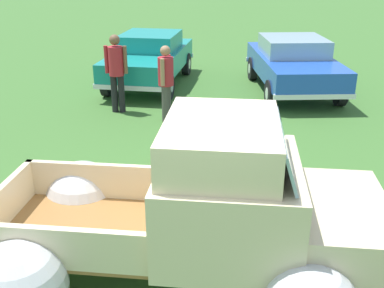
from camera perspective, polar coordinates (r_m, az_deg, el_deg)
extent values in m
plane|color=#3D6B2D|center=(5.55, -2.66, -15.86)|extent=(80.00, 80.00, 0.00)
cylinder|color=black|center=(6.04, 12.48, -8.53)|extent=(0.77, 0.26, 0.76)
cylinder|color=silver|center=(6.04, 12.48, -8.53)|extent=(0.35, 0.25, 0.34)
cylinder|color=black|center=(6.35, -13.68, -7.02)|extent=(0.77, 0.26, 0.76)
cylinder|color=silver|center=(6.35, -13.68, -7.02)|extent=(0.35, 0.25, 0.34)
cylinder|color=black|center=(5.04, -20.43, -16.59)|extent=(0.77, 0.26, 0.76)
cylinder|color=silver|center=(5.04, -20.43, -16.59)|extent=(0.35, 0.25, 0.34)
sphere|color=silver|center=(6.36, -13.59, -6.33)|extent=(1.01, 1.01, 0.96)
sphere|color=silver|center=(4.97, -20.78, -16.39)|extent=(1.01, 1.01, 0.96)
cube|color=olive|center=(5.45, -12.85, -10.34)|extent=(2.12, 1.64, 0.04)
cube|color=beige|center=(5.93, -10.82, -4.70)|extent=(2.05, 0.18, 0.50)
cube|color=beige|center=(4.76, -15.92, -12.66)|extent=(2.05, 0.18, 0.50)
cube|color=beige|center=(5.10, -2.42, -9.10)|extent=(0.16, 1.54, 0.50)
cube|color=beige|center=(5.71, -22.51, -7.26)|extent=(0.16, 1.54, 0.50)
cube|color=beige|center=(4.94, 4.67, -7.28)|extent=(1.53, 1.77, 0.95)
cube|color=beige|center=(4.63, 3.70, 0.31)|extent=(1.22, 1.59, 0.45)
cube|color=#8CADB7|center=(4.66, 11.63, -0.26)|extent=(0.22, 1.47, 0.38)
cube|color=beige|center=(5.13, 16.55, -9.60)|extent=(1.33, 1.68, 0.55)
sphere|color=silver|center=(6.05, 12.48, -8.06)|extent=(0.96, 0.96, 0.92)
cube|color=silver|center=(5.44, 21.89, -12.62)|extent=(0.22, 1.98, 0.14)
sphere|color=red|center=(6.50, -21.22, -4.67)|extent=(0.12, 0.12, 0.11)
cylinder|color=black|center=(11.79, -3.00, 7.21)|extent=(0.20, 0.66, 0.66)
cylinder|color=silver|center=(11.79, -3.00, 7.21)|extent=(0.21, 0.30, 0.30)
cylinder|color=black|center=(12.24, -10.58, 7.44)|extent=(0.20, 0.66, 0.66)
cylinder|color=silver|center=(12.24, -10.58, 7.44)|extent=(0.21, 0.30, 0.30)
cylinder|color=black|center=(14.31, -0.71, 10.00)|extent=(0.20, 0.66, 0.66)
cylinder|color=silver|center=(14.31, -0.71, 10.00)|extent=(0.21, 0.30, 0.30)
cylinder|color=black|center=(14.69, -7.12, 10.15)|extent=(0.20, 0.66, 0.66)
cylinder|color=silver|center=(14.69, -7.12, 10.15)|extent=(0.21, 0.30, 0.30)
cube|color=teal|center=(13.14, -5.34, 10.44)|extent=(1.78, 4.15, 0.55)
cube|color=teal|center=(13.20, -5.23, 12.71)|extent=(1.53, 1.75, 0.45)
cube|color=silver|center=(15.12, -3.35, 11.11)|extent=(1.82, 0.11, 0.12)
cube|color=silver|center=(11.31, -7.87, 6.99)|extent=(1.82, 0.11, 0.12)
cylinder|color=black|center=(11.80, 18.07, 6.14)|extent=(0.33, 0.69, 0.66)
cylinder|color=silver|center=(11.80, 18.07, 6.14)|extent=(0.27, 0.33, 0.30)
cylinder|color=black|center=(11.32, 9.84, 6.26)|extent=(0.33, 0.69, 0.66)
cylinder|color=silver|center=(11.32, 9.84, 6.26)|extent=(0.27, 0.33, 0.30)
cylinder|color=black|center=(14.23, 14.52, 9.21)|extent=(0.33, 0.69, 0.66)
cylinder|color=silver|center=(14.23, 14.52, 9.21)|extent=(0.27, 0.33, 0.30)
cylinder|color=black|center=(13.83, 7.59, 9.35)|extent=(0.33, 0.69, 0.66)
cylinder|color=silver|center=(13.83, 7.59, 9.35)|extent=(0.27, 0.33, 0.30)
cube|color=blue|center=(12.67, 12.58, 9.55)|extent=(2.65, 4.42, 0.55)
cube|color=#8CADB7|center=(12.73, 12.58, 11.91)|extent=(1.92, 2.03, 0.45)
cube|color=silver|center=(14.65, 10.52, 10.40)|extent=(1.88, 0.49, 0.12)
cube|color=silver|center=(10.85, 15.10, 5.76)|extent=(1.88, 0.49, 0.12)
cylinder|color=black|center=(10.86, -8.82, 6.23)|extent=(0.16, 0.16, 0.88)
cylinder|color=black|center=(10.90, -9.69, 6.24)|extent=(0.16, 0.16, 0.88)
cylinder|color=#B2262D|center=(10.69, -9.51, 10.20)|extent=(0.36, 0.36, 0.66)
cylinder|color=brown|center=(10.63, -8.36, 10.39)|extent=(0.10, 0.10, 0.63)
cylinder|color=#B2262D|center=(10.74, -10.68, 10.36)|extent=(0.10, 0.10, 0.63)
sphere|color=brown|center=(10.60, -9.68, 12.73)|extent=(0.26, 0.26, 0.24)
cylinder|color=#4C4742|center=(10.09, -3.37, 5.01)|extent=(0.16, 0.16, 0.82)
cylinder|color=#4C4742|center=(10.24, -3.07, 5.28)|extent=(0.16, 0.16, 0.82)
cylinder|color=#B2262D|center=(9.98, -3.31, 9.06)|extent=(0.37, 0.37, 0.61)
cylinder|color=#A87A56|center=(9.77, -3.72, 8.94)|extent=(0.10, 0.10, 0.58)
cylinder|color=#B2262D|center=(10.17, -2.92, 9.51)|extent=(0.10, 0.10, 0.58)
sphere|color=#A87A56|center=(9.88, -3.37, 11.58)|extent=(0.24, 0.24, 0.22)
cube|color=black|center=(8.05, -3.75, -2.70)|extent=(0.36, 0.36, 0.03)
cone|color=orange|center=(7.92, -3.81, -0.64)|extent=(0.28, 0.28, 0.60)
cylinder|color=white|center=(7.89, -3.83, -0.04)|extent=(0.17, 0.17, 0.08)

